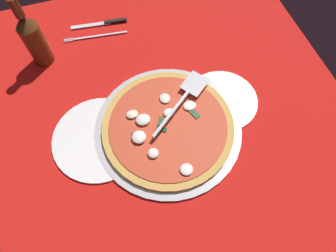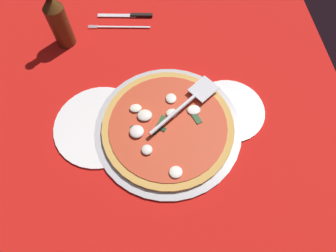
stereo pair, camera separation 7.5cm
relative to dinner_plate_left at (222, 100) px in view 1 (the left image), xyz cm
name	(u,v)px [view 1 (the left image)]	position (x,y,z in cm)	size (l,w,h in cm)	color
ground_plane	(155,115)	(19.56, -1.86, -1.00)	(109.45, 109.45, 0.80)	red
checker_pattern	(155,114)	(19.56, -1.86, -0.55)	(109.45, 109.45, 0.10)	white
pizza_pan	(168,129)	(17.51, 3.98, 0.05)	(39.80, 39.80, 1.10)	#B2B3B9
dinner_plate_left	(222,100)	(0.00, 0.00, 0.00)	(20.16, 20.16, 1.00)	white
dinner_plate_right	(99,138)	(35.94, 1.17, 0.00)	(25.06, 25.06, 1.00)	white
pizza	(167,127)	(17.68, 3.97, 1.37)	(35.57, 35.57, 2.85)	gold
pizza_server	(182,100)	(11.96, -1.29, 3.79)	(20.78, 17.33, 1.00)	silver
place_setting_near	(100,30)	(27.62, -37.49, -0.14)	(21.56, 13.54, 1.40)	white
beer_bottle	(33,38)	(46.51, -30.55, 9.03)	(5.93, 5.93, 23.81)	#513114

